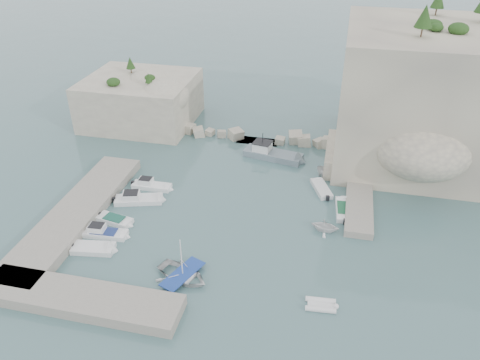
% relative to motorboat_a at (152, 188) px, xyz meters
% --- Properties ---
extents(ground, '(400.00, 400.00, 0.00)m').
position_rel_motorboat_a_xyz_m(ground, '(11.16, -6.60, 0.00)').
color(ground, '#496B6D').
rests_on(ground, ground).
extents(cliff_east, '(26.00, 22.00, 17.00)m').
position_rel_motorboat_a_xyz_m(cliff_east, '(34.16, 16.40, 8.50)').
color(cliff_east, beige).
rests_on(cliff_east, ground).
extents(cliff_terrace, '(8.00, 10.00, 2.50)m').
position_rel_motorboat_a_xyz_m(cliff_terrace, '(24.16, 11.40, 1.25)').
color(cliff_terrace, beige).
rests_on(cliff_terrace, ground).
extents(outcrop_west, '(16.00, 14.00, 7.00)m').
position_rel_motorboat_a_xyz_m(outcrop_west, '(-8.84, 18.40, 3.50)').
color(outcrop_west, beige).
rests_on(outcrop_west, ground).
extents(quay_west, '(5.00, 24.00, 1.10)m').
position_rel_motorboat_a_xyz_m(quay_west, '(-5.84, -7.60, 0.55)').
color(quay_west, '#9E9689').
rests_on(quay_west, ground).
extents(quay_south, '(18.00, 4.00, 1.10)m').
position_rel_motorboat_a_xyz_m(quay_south, '(1.16, -19.10, 0.55)').
color(quay_south, '#9E9689').
rests_on(quay_south, ground).
extents(ledge_east, '(3.00, 16.00, 0.80)m').
position_rel_motorboat_a_xyz_m(ledge_east, '(24.66, 3.40, 0.40)').
color(ledge_east, '#9E9689').
rests_on(ledge_east, ground).
extents(breakwater, '(28.00, 3.00, 1.40)m').
position_rel_motorboat_a_xyz_m(breakwater, '(10.16, 15.40, 0.70)').
color(breakwater, beige).
rests_on(breakwater, ground).
extents(motorboat_a, '(5.21, 1.60, 1.40)m').
position_rel_motorboat_a_xyz_m(motorboat_a, '(0.00, 0.00, 0.00)').
color(motorboat_a, white).
rests_on(motorboat_a, ground).
extents(motorboat_b, '(6.29, 3.56, 1.40)m').
position_rel_motorboat_a_xyz_m(motorboat_b, '(-0.35, -3.11, 0.00)').
color(motorboat_b, silver).
rests_on(motorboat_b, ground).
extents(motorboat_c, '(4.61, 2.39, 0.70)m').
position_rel_motorboat_a_xyz_m(motorboat_c, '(-1.34, -7.42, 0.00)').
color(motorboat_c, white).
rests_on(motorboat_c, ground).
extents(motorboat_d, '(5.41, 1.94, 1.40)m').
position_rel_motorboat_a_xyz_m(motorboat_d, '(-1.32, -9.87, 0.00)').
color(motorboat_d, white).
rests_on(motorboat_d, ground).
extents(motorboat_e, '(4.83, 2.54, 0.70)m').
position_rel_motorboat_a_xyz_m(motorboat_e, '(-1.28, -12.34, 0.00)').
color(motorboat_e, white).
rests_on(motorboat_e, ground).
extents(rowboat, '(6.21, 5.38, 1.08)m').
position_rel_motorboat_a_xyz_m(rowboat, '(8.75, -14.10, 0.00)').
color(rowboat, silver).
rests_on(rowboat, ground).
extents(inflatable_dinghy, '(2.99, 1.62, 0.44)m').
position_rel_motorboat_a_xyz_m(inflatable_dinghy, '(21.54, -14.85, 0.00)').
color(inflatable_dinghy, silver).
rests_on(inflatable_dinghy, ground).
extents(tender_east_a, '(3.22, 2.87, 1.55)m').
position_rel_motorboat_a_xyz_m(tender_east_a, '(21.14, -3.97, 0.00)').
color(tender_east_a, white).
rests_on(tender_east_a, ground).
extents(tender_east_b, '(2.15, 5.18, 0.70)m').
position_rel_motorboat_a_xyz_m(tender_east_b, '(22.99, 0.05, 0.00)').
color(tender_east_b, white).
rests_on(tender_east_b, ground).
extents(tender_east_c, '(3.23, 4.93, 0.70)m').
position_rel_motorboat_a_xyz_m(tender_east_c, '(20.21, 3.98, 0.00)').
color(tender_east_c, silver).
rests_on(tender_east_c, ground).
extents(tender_east_d, '(4.38, 1.84, 1.66)m').
position_rel_motorboat_a_xyz_m(tender_east_d, '(21.47, 7.24, 0.00)').
color(tender_east_d, silver).
rests_on(tender_east_d, ground).
extents(work_boat, '(9.02, 4.13, 2.20)m').
position_rel_motorboat_a_xyz_m(work_boat, '(13.17, 10.90, 0.00)').
color(work_boat, slate).
rests_on(work_boat, ground).
extents(rowboat_mast, '(0.10, 0.10, 4.20)m').
position_rel_motorboat_a_xyz_m(rowboat_mast, '(8.75, -14.10, 2.64)').
color(rowboat_mast, white).
rests_on(rowboat_mast, rowboat).
extents(vegetation, '(53.48, 13.88, 13.40)m').
position_rel_motorboat_a_xyz_m(vegetation, '(28.99, 17.80, 17.93)').
color(vegetation, '#1E4219').
rests_on(vegetation, ground).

